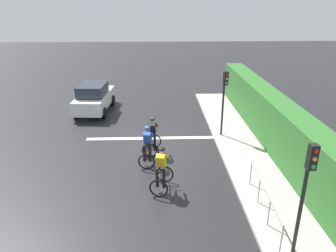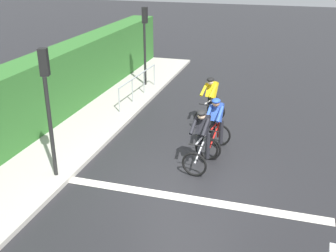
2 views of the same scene
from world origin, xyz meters
name	(u,v)px [view 2 (image 2 of 2)]	position (x,y,z in m)	size (l,w,h in m)	color
ground_plane	(184,184)	(0.00, 0.00, 0.00)	(80.00, 80.00, 0.00)	black
sidewalk_kerb	(73,132)	(-4.21, 2.00, 0.06)	(2.80, 20.32, 0.12)	#ADA89E
stone_wall_low	(47,123)	(-5.11, 2.00, 0.26)	(0.44, 20.32, 0.51)	gray
hedge_wall	(36,96)	(-5.41, 2.00, 1.16)	(1.10, 20.32, 2.31)	#2D6628
road_marking_stop_line	(178,197)	(0.00, -0.64, 0.00)	(7.00, 0.30, 0.01)	silver
cyclist_lead	(211,102)	(-0.15, 4.00, 0.80)	(0.91, 1.21, 1.66)	black
cyclist_second	(216,126)	(0.39, 2.01, 0.80)	(0.79, 1.15, 1.66)	black
cyclist_mid	(202,140)	(0.20, 0.99, 0.80)	(0.80, 1.15, 1.66)	black
traffic_light_near_crossing	(47,95)	(-3.23, -0.63, 2.22)	(0.25, 0.31, 3.34)	black
traffic_light_far_junction	(145,35)	(-3.62, 7.39, 2.22)	(0.21, 0.31, 3.34)	black
pedestrian_railing_kerbside	(138,81)	(-3.31, 5.65, 0.79)	(0.21, 3.50, 1.03)	#999EA3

